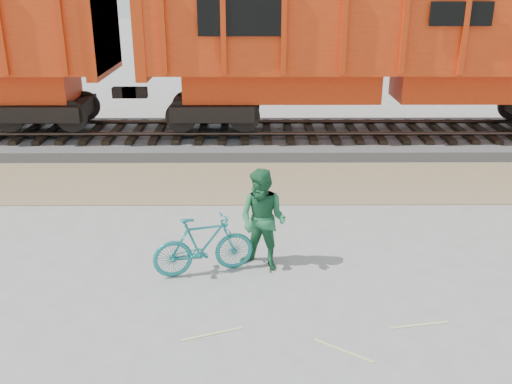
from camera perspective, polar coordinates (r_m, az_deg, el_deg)
ground at (r=9.02m, az=2.46°, el=-11.06°), size 120.00×120.00×0.00m
gravel_strip at (r=13.98m, az=1.43°, el=1.01°), size 120.00×3.00×0.02m
ballast_bed at (r=17.27m, az=1.10°, el=5.41°), size 120.00×4.00×0.30m
track at (r=17.19m, az=1.10°, el=6.44°), size 120.00×2.60×0.24m
hopper_car_center at (r=17.18m, az=13.22°, el=14.50°), size 14.00×3.13×4.65m
bicycle_teal at (r=9.66m, az=-5.27°, el=-5.32°), size 1.79×0.95×1.03m
person_man at (r=9.65m, az=0.69°, el=-2.83°), size 1.07×0.99×1.78m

